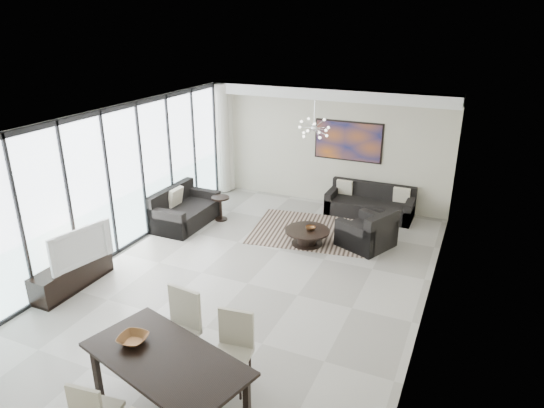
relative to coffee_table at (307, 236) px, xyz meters
The scene contains 18 objects.
room_shell 2.32m from the coffee_table, 88.61° to the right, with size 6.00×9.00×2.90m.
window_wall 4.02m from the coffee_table, 149.21° to the right, with size 0.37×8.95×2.90m.
soffit 3.52m from the coffee_table, 100.00° to the left, with size 5.98×0.40×0.26m, color white.
painting 2.92m from the coffee_table, 88.06° to the left, with size 1.68×0.04×0.98m, color #B25718.
chandelier 2.24m from the coffee_table, 101.75° to the left, with size 0.66×0.66×0.71m.
rug 0.68m from the coffee_table, 99.55° to the left, with size 2.61×2.00×0.01m, color black.
coffee_table is the anchor object (origin of this frame).
bowl_coffee 0.19m from the coffee_table, 35.47° to the left, with size 0.22×0.22×0.07m, color brown.
sofa_main 2.27m from the coffee_table, 68.88° to the left, with size 2.02×0.83×0.73m.
loveseat 2.97m from the coffee_table, behind, with size 0.93×1.66×0.83m.
armchair 1.25m from the coffee_table, 19.70° to the left, with size 1.22×1.25×0.81m.
side_table 2.34m from the coffee_table, behind, with size 0.42×0.42×0.57m.
tv_console 4.58m from the coffee_table, 133.93° to the right, with size 0.44×1.55×0.48m, color black.
television 4.46m from the coffee_table, 133.07° to the right, with size 1.16×0.15×0.67m, color gray.
dining_table 5.08m from the coffee_table, 88.73° to the right, with size 2.21×1.51×0.84m.
dining_chair_nw 4.23m from the coffee_table, 93.86° to the right, with size 0.56×0.56×1.11m.
dining_chair_ne 4.29m from the coffee_table, 82.64° to the right, with size 0.53×0.53×1.02m.
bowl_dining 5.04m from the coffee_table, 94.66° to the right, with size 0.35×0.35×0.09m, color brown.
Camera 1 is at (3.48, -6.73, 4.49)m, focal length 32.00 mm.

